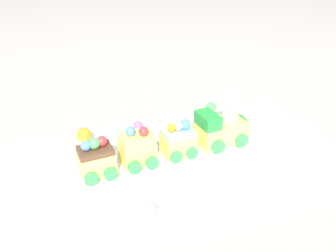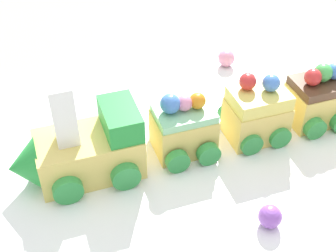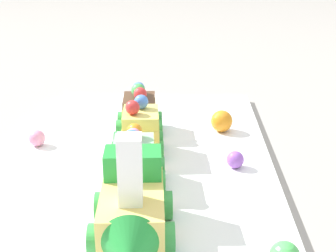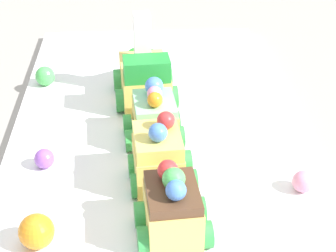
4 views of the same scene
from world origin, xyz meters
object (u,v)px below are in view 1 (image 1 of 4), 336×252
object	(u,v)px
cake_car_lemon	(138,149)
gumball_orange	(84,135)
cake_train_locomotive	(225,128)
gumball_pink	(151,210)
cake_car_mint	(178,141)
gumball_purple	(138,126)
gumball_green	(211,108)
cake_car_chocolate	(96,160)

from	to	relation	value
cake_car_lemon	gumball_orange	distance (m)	0.14
cake_train_locomotive	gumball_pink	bearing A→B (deg)	-147.95
gumball_pink	cake_car_mint	bearing A→B (deg)	55.05
gumball_orange	cake_car_lemon	bearing A→B (deg)	-53.64
cake_car_mint	gumball_purple	distance (m)	0.13
cake_car_lemon	gumball_pink	xyz separation A→B (m)	(-0.02, -0.14, -0.02)
cake_car_lemon	gumball_green	size ratio (longest dim) A/B	2.96
cake_train_locomotive	gumball_orange	world-z (taller)	cake_train_locomotive
cake_train_locomotive	cake_car_mint	bearing A→B (deg)	-179.95
cake_car_lemon	gumball_pink	world-z (taller)	cake_car_lemon
cake_car_lemon	gumball_pink	distance (m)	0.14
cake_car_mint	cake_car_chocolate	bearing A→B (deg)	179.96
cake_car_chocolate	gumball_purple	xyz separation A→B (m)	(0.11, 0.13, -0.02)
cake_train_locomotive	cake_car_lemon	bearing A→B (deg)	-179.99
gumball_purple	gumball_green	size ratio (longest dim) A/B	0.82
gumball_purple	gumball_pink	bearing A→B (deg)	-101.85
cake_train_locomotive	gumball_orange	bearing A→B (deg)	155.71
cake_train_locomotive	gumball_orange	size ratio (longest dim) A/B	4.14
cake_car_lemon	gumball_orange	xyz separation A→B (m)	(-0.08, 0.11, -0.01)
cake_car_mint	cake_car_lemon	distance (m)	0.08
cake_car_mint	cake_car_lemon	xyz separation A→B (m)	(-0.08, -0.01, 0.00)
cake_car_mint	gumball_purple	world-z (taller)	cake_car_mint
gumball_green	gumball_orange	bearing A→B (deg)	-173.92
gumball_purple	cake_train_locomotive	bearing A→B (deg)	-35.11
cake_car_chocolate	gumball_purple	world-z (taller)	cake_car_chocolate
cake_car_mint	gumball_orange	xyz separation A→B (m)	(-0.17, 0.11, -0.01)
cake_train_locomotive	gumball_purple	bearing A→B (deg)	140.60
cake_train_locomotive	cake_car_mint	xyz separation A→B (m)	(-0.11, -0.01, -0.00)
cake_car_chocolate	gumball_pink	bearing A→B (deg)	-71.30
cake_car_mint	gumball_pink	world-z (taller)	cake_car_mint
cake_car_chocolate	gumball_pink	size ratio (longest dim) A/B	3.26
cake_car_lemon	gumball_green	distance (m)	0.27
cake_car_chocolate	gumball_orange	bearing A→B (deg)	88.83
cake_train_locomotive	gumball_pink	xyz separation A→B (m)	(-0.21, -0.15, -0.02)
cake_train_locomotive	gumball_pink	world-z (taller)	cake_train_locomotive
gumball_purple	gumball_pink	world-z (taller)	same
cake_car_lemon	cake_car_chocolate	distance (m)	0.08
cake_train_locomotive	gumball_pink	size ratio (longest dim) A/B	5.86
cake_car_mint	gumball_pink	bearing A→B (deg)	-129.25
cake_car_lemon	cake_car_chocolate	bearing A→B (deg)	179.97
cake_car_mint	cake_car_chocolate	size ratio (longest dim) A/B	0.99
cake_train_locomotive	gumball_orange	distance (m)	0.29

